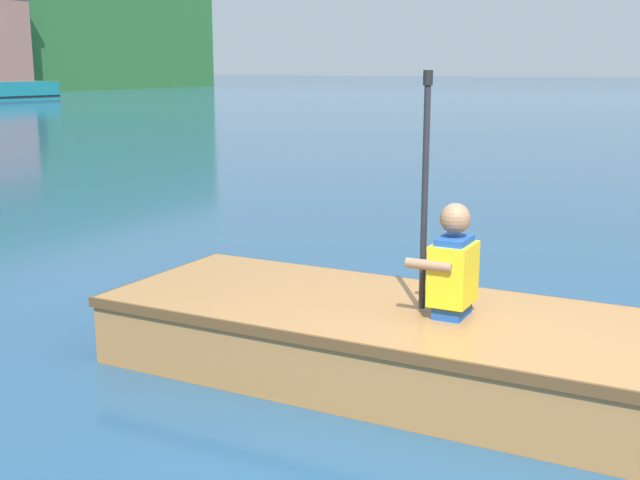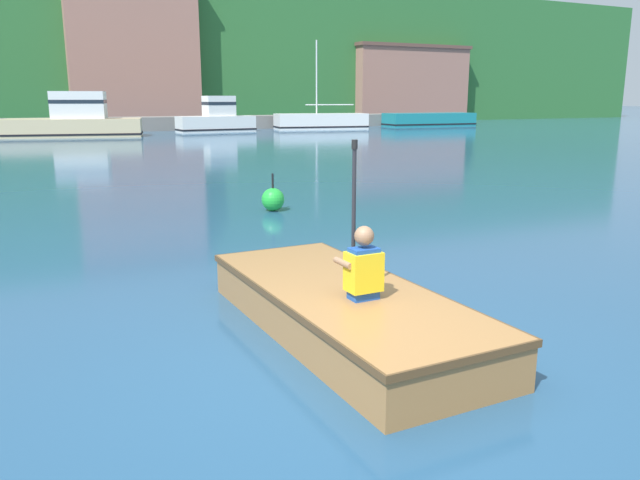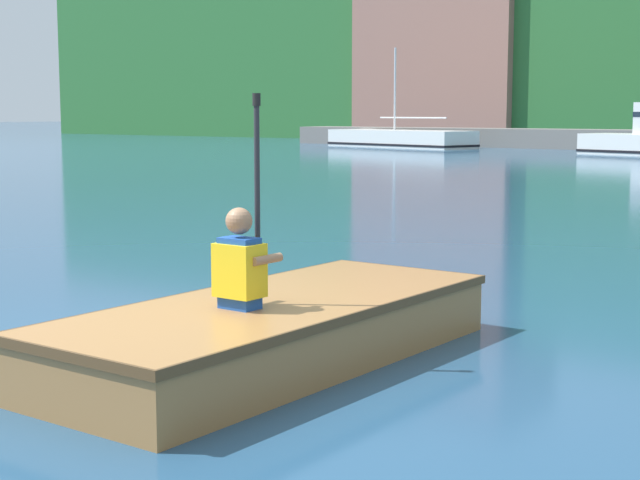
{
  "view_description": "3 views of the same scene",
  "coord_description": "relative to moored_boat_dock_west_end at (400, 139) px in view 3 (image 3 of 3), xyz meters",
  "views": [
    {
      "loc": [
        -3.63,
        -0.87,
        1.79
      ],
      "look_at": [
        0.49,
        1.41,
        0.77
      ],
      "focal_mm": 45.0,
      "sensor_mm": 36.0,
      "label": 1
    },
    {
      "loc": [
        -2.08,
        -3.9,
        2.12
      ],
      "look_at": [
        0.49,
        1.41,
        0.77
      ],
      "focal_mm": 35.0,
      "sensor_mm": 36.0,
      "label": 2
    },
    {
      "loc": [
        4.62,
        -3.95,
        1.65
      ],
      "look_at": [
        0.49,
        1.41,
        0.77
      ],
      "focal_mm": 55.0,
      "sensor_mm": 36.0,
      "label": 3
    }
  ],
  "objects": [
    {
      "name": "waterfront_warehouse_left",
      "position": [
        -9.9,
        15.67,
        8.46
      ],
      "size": [
        7.81,
        11.11,
        17.68
      ],
      "color": "gray",
      "rests_on": "ground"
    },
    {
      "name": "moored_boat_dock_west_end",
      "position": [
        0.0,
        0.0,
        0.0
      ],
      "size": [
        8.27,
        4.01,
        4.77
      ],
      "color": "white",
      "rests_on": "ground"
    },
    {
      "name": "ground_plane",
      "position": [
        21.33,
        -36.13,
        -0.39
      ],
      "size": [
        300.0,
        300.0,
        0.0
      ],
      "primitive_type": "plane",
      "color": "navy"
    },
    {
      "name": "rowboat_foreground",
      "position": [
        21.82,
        -35.17,
        -0.15
      ],
      "size": [
        1.42,
        3.63,
        0.42
      ],
      "color": "#A3703D",
      "rests_on": "ground"
    },
    {
      "name": "person_paddler",
      "position": [
        21.83,
        -35.55,
        0.33
      ],
      "size": [
        0.36,
        0.33,
        1.35
      ],
      "color": "#1E4CA5",
      "rests_on": "rowboat_foreground"
    },
    {
      "name": "waterfront_office_block_center",
      "position": [
        -4.26,
        13.0,
        7.96
      ],
      "size": [
        10.78,
        7.94,
        16.67
      ],
      "color": "#9E6B5B",
      "rests_on": "ground"
    }
  ]
}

